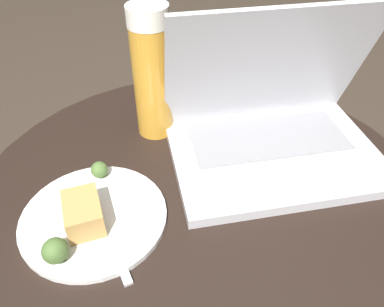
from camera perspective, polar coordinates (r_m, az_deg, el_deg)
name	(u,v)px	position (r m, az deg, el deg)	size (l,w,h in m)	color
table	(202,235)	(0.69, 1.53, -12.32)	(0.75, 0.75, 0.50)	#9E9EA3
laptop	(272,126)	(0.66, 12.12, 4.16)	(0.41, 0.34, 0.25)	silver
beer_glass	(152,74)	(0.67, -6.17, 11.93)	(0.07, 0.07, 0.24)	gold
snack_plate	(90,217)	(0.57, -15.34, -9.26)	(0.21, 0.21, 0.05)	white
fork	(107,228)	(0.56, -12.79, -11.07)	(0.03, 0.17, 0.00)	silver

